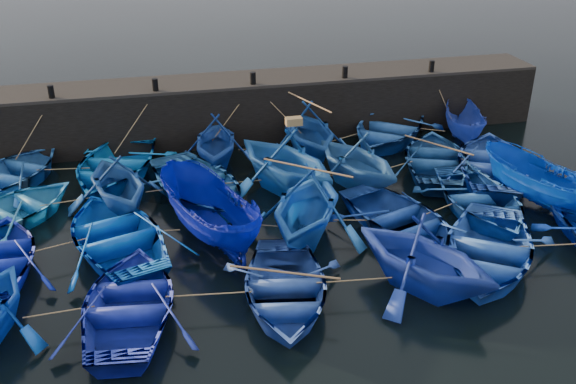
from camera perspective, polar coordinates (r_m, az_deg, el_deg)
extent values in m
plane|color=black|center=(19.65, 2.14, -5.91)|extent=(120.00, 120.00, 0.00)
cube|color=black|center=(28.40, -3.38, 7.44)|extent=(26.00, 2.50, 2.50)
cube|color=black|center=(28.00, -3.46, 9.97)|extent=(26.00, 2.50, 0.12)
cylinder|color=black|center=(26.91, -20.32, 8.37)|extent=(0.24, 0.24, 0.50)
cylinder|color=black|center=(26.69, -11.73, 9.32)|extent=(0.24, 0.24, 0.50)
cylinder|color=black|center=(27.06, -3.14, 10.07)|extent=(0.24, 0.24, 0.50)
cylinder|color=black|center=(28.00, 5.08, 10.58)|extent=(0.24, 0.24, 0.50)
cylinder|color=black|center=(29.46, 12.64, 10.86)|extent=(0.24, 0.24, 0.50)
imported|color=#1D5090|center=(25.95, -23.39, 1.56)|extent=(5.83, 6.19, 1.04)
imported|color=blue|center=(25.22, -15.20, 2.36)|extent=(5.66, 6.68, 1.18)
imported|color=#1A439D|center=(25.55, -6.47, 4.58)|extent=(4.03, 4.47, 2.08)
imported|color=#184C9D|center=(26.16, 1.85, 5.54)|extent=(3.94, 4.52, 2.31)
imported|color=navy|center=(28.27, 8.90, 5.65)|extent=(6.77, 7.03, 1.19)
imported|color=#263DA6|center=(28.83, 15.46, 5.81)|extent=(2.72, 4.31, 1.56)
imported|color=#2678C8|center=(23.16, -23.34, -1.50)|extent=(5.78, 5.67, 0.98)
imported|color=#1E5192|center=(22.68, -14.93, 0.93)|extent=(4.47, 4.85, 2.13)
imported|color=#1F5C96|center=(22.97, -8.02, 0.58)|extent=(5.53, 6.53, 1.15)
imported|color=#1957A7|center=(23.08, -0.21, 2.93)|extent=(6.02, 6.30, 2.57)
imported|color=#245A91|center=(23.65, 6.15, 2.96)|extent=(5.00, 5.33, 2.25)
imported|color=navy|center=(25.65, 13.08, 2.91)|extent=(5.40, 6.25, 1.09)
imported|color=#254CA3|center=(25.72, 17.83, 2.49)|extent=(6.22, 6.98, 1.19)
imported|color=blue|center=(20.42, -14.98, -3.66)|extent=(5.38, 6.42, 1.14)
imported|color=#000A82|center=(20.13, -7.12, -1.98)|extent=(3.64, 5.47, 1.98)
imported|color=blue|center=(20.07, 1.67, -1.10)|extent=(5.73, 6.00, 2.45)
imported|color=navy|center=(21.06, 9.94, -2.31)|extent=(4.94, 5.80, 1.02)
imported|color=#1A4F97|center=(22.82, 16.76, -0.67)|extent=(3.99, 5.35, 1.06)
imported|color=#00319D|center=(23.77, 21.41, 0.69)|extent=(3.50, 4.95, 1.80)
imported|color=#19289C|center=(17.40, -13.81, -9.51)|extent=(4.20, 5.42, 1.04)
imported|color=#284A9B|center=(17.44, -0.32, -8.60)|extent=(4.25, 5.36, 1.00)
imported|color=#19339A|center=(18.02, 12.05, -5.50)|extent=(5.57, 5.74, 2.30)
imported|color=blue|center=(19.84, 17.28, -4.96)|extent=(6.26, 6.70, 1.13)
cube|color=olive|center=(22.61, 0.52, 6.31)|extent=(0.57, 0.34, 0.27)
cylinder|color=tan|center=(25.52, -19.35, 1.94)|extent=(1.93, 0.28, 0.04)
cylinder|color=tan|center=(25.41, -10.76, 2.94)|extent=(2.15, 0.48, 0.04)
cylinder|color=tan|center=(25.99, -2.24, 3.95)|extent=(2.01, 0.05, 0.04)
cylinder|color=tan|center=(27.28, 5.48, 4.97)|extent=(2.02, 0.89, 0.04)
cylinder|color=tan|center=(28.55, 12.18, 5.49)|extent=(1.41, 0.86, 0.04)
cylinder|color=tan|center=(22.95, -19.09, -0.81)|extent=(1.68, 0.28, 0.04)
cylinder|color=tan|center=(22.90, -11.39, 0.15)|extent=(0.93, 0.10, 0.04)
cylinder|color=tan|center=(23.13, -4.08, 0.91)|extent=(1.39, 0.07, 0.04)
cylinder|color=tan|center=(23.60, 2.97, 1.49)|extent=(0.85, 0.23, 0.04)
cylinder|color=tan|center=(24.72, 9.71, 2.33)|extent=(1.70, 0.60, 0.04)
cylinder|color=tan|center=(25.67, 15.45, 2.66)|extent=(0.13, 0.98, 0.04)
cylinder|color=tan|center=(20.40, -19.73, -4.49)|extent=(1.61, 0.50, 0.04)
cylinder|color=tan|center=(20.34, -11.02, -3.40)|extent=(1.02, 0.16, 0.04)
cylinder|color=tan|center=(20.31, -2.70, -2.93)|extent=(1.26, 0.52, 0.04)
cylinder|color=tan|center=(20.66, 5.86, -2.50)|extent=(1.27, 0.34, 0.04)
cylinder|color=tan|center=(21.89, 13.49, -1.39)|extent=(1.37, 0.59, 0.04)
cylinder|color=tan|center=(23.34, 19.07, -0.34)|extent=(0.36, 0.05, 0.04)
cylinder|color=tan|center=(17.53, -19.68, -10.01)|extent=(1.75, 0.12, 0.04)
cylinder|color=tan|center=(17.28, -7.05, -9.00)|extent=(2.24, 0.33, 0.04)
cylinder|color=tan|center=(17.78, 5.95, -7.80)|extent=(2.10, 0.26, 0.04)
cylinder|color=tan|center=(19.08, 14.69, -6.01)|extent=(0.57, 0.70, 0.04)
cylinder|color=tan|center=(20.81, 22.52, -4.37)|extent=(2.39, 0.36, 0.04)
cylinder|color=tan|center=(26.92, -21.66, 5.22)|extent=(1.63, 0.92, 2.09)
cylinder|color=tan|center=(26.46, -13.41, 6.05)|extent=(1.90, 1.17, 2.10)
cylinder|color=tan|center=(26.90, -4.92, 7.03)|extent=(1.95, 0.72, 2.10)
cylinder|color=tan|center=(27.21, -0.92, 7.36)|extent=(1.93, 0.73, 2.10)
cylinder|color=tan|center=(28.63, 6.62, 8.18)|extent=(1.73, 0.21, 2.09)
cylinder|color=tan|center=(29.64, 13.53, 8.26)|extent=(0.94, 0.70, 2.09)
cylinder|color=#99724C|center=(25.76, 1.89, 8.00)|extent=(1.08, 2.84, 0.06)
cylinder|color=#99724C|center=(25.43, 13.21, 4.09)|extent=(1.77, 2.49, 0.06)
cylinder|color=#99724C|center=(19.52, 1.72, 2.16)|extent=(2.34, 1.97, 0.06)
cylinder|color=#99724C|center=(17.14, -0.33, -7.15)|extent=(2.74, 1.32, 0.06)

